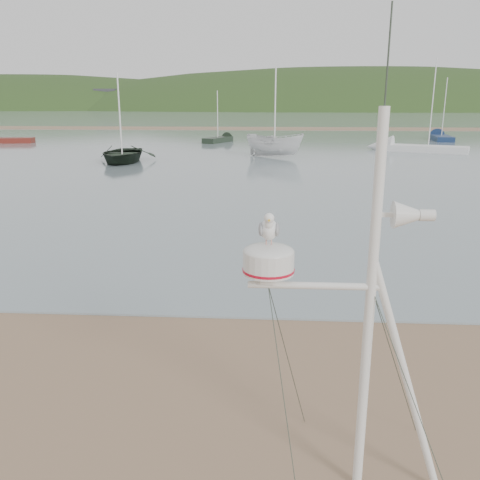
# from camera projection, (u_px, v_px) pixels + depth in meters

# --- Properties ---
(ground) EXTENTS (560.00, 560.00, 0.00)m
(ground) POSITION_uv_depth(u_px,v_px,m) (80.00, 451.00, 6.26)
(ground) COLOR #7C5F47
(ground) RESTS_ON ground
(water) EXTENTS (560.00, 256.00, 0.04)m
(water) POSITION_uv_depth(u_px,v_px,m) (263.00, 115.00, 133.18)
(water) COLOR gray
(water) RESTS_ON ground
(sandbar) EXTENTS (560.00, 7.00, 0.07)m
(sandbar) POSITION_uv_depth(u_px,v_px,m) (256.00, 128.00, 73.55)
(sandbar) COLOR #7C5F47
(sandbar) RESTS_ON water
(hill_ridge) EXTENTS (620.00, 180.00, 80.00)m
(hill_ridge) POSITION_uv_depth(u_px,v_px,m) (306.00, 152.00, 236.41)
(hill_ridge) COLOR #203616
(hill_ridge) RESTS_ON ground
(far_cottages) EXTENTS (294.40, 6.30, 8.00)m
(far_cottages) POSITION_uv_depth(u_px,v_px,m) (274.00, 99.00, 193.48)
(far_cottages) COLOR beige
(far_cottages) RESTS_ON ground
(mast_rig) EXTENTS (2.22, 2.37, 5.01)m
(mast_rig) POSITION_uv_depth(u_px,v_px,m) (359.00, 392.00, 5.34)
(mast_rig) COLOR white
(mast_rig) RESTS_ON ground
(boat_dark) EXTENTS (3.96, 1.32, 5.48)m
(boat_dark) POSITION_uv_depth(u_px,v_px,m) (120.00, 121.00, 33.73)
(boat_dark) COLOR black
(boat_dark) RESTS_ON water
(boat_white) EXTENTS (2.42, 2.40, 4.67)m
(boat_white) POSITION_uv_depth(u_px,v_px,m) (275.00, 125.00, 36.84)
(boat_white) COLOR silver
(boat_white) RESTS_ON water
(sailboat_dark_mid) EXTENTS (3.33, 5.36, 5.33)m
(sailboat_dark_mid) POSITION_uv_depth(u_px,v_px,m) (224.00, 139.00, 51.24)
(sailboat_dark_mid) COLOR black
(sailboat_dark_mid) RESTS_ON ground
(sailboat_blue_far) EXTENTS (2.48, 7.01, 6.82)m
(sailboat_blue_far) POSITION_uv_depth(u_px,v_px,m) (438.00, 137.00, 54.24)
(sailboat_blue_far) COLOR #152649
(sailboat_blue_far) RESTS_ON ground
(sailboat_white_near) EXTENTS (8.14, 4.96, 7.93)m
(sailboat_white_near) POSITION_uv_depth(u_px,v_px,m) (400.00, 147.00, 42.15)
(sailboat_white_near) COLOR silver
(sailboat_white_near) RESTS_ON ground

